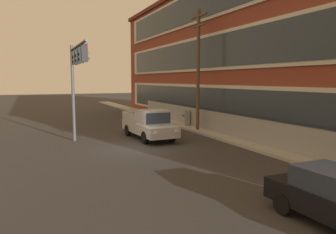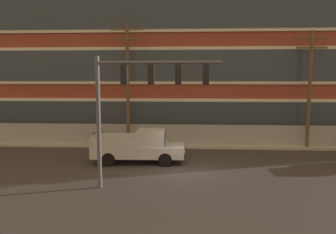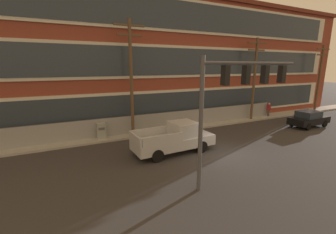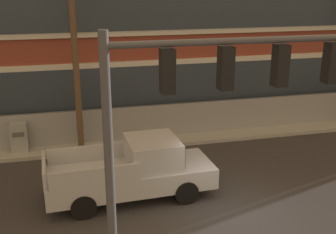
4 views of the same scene
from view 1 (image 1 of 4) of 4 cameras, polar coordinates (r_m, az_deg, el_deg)
ground_plane at (r=19.29m, az=-5.23°, el=-5.49°), size 160.00×160.00×0.00m
sidewalk_building_side at (r=22.19m, az=11.31°, el=-3.80°), size 80.00×1.83×0.16m
brick_mill_building at (r=27.05m, az=21.57°, el=10.64°), size 50.38×11.68×12.31m
chain_link_fence at (r=24.39m, az=8.13°, el=-0.95°), size 29.25×0.06×1.69m
traffic_signal_mast at (r=20.20m, az=-15.63°, el=8.07°), size 5.80×0.43×6.20m
pickup_truck_silver at (r=22.22m, az=-3.25°, el=-1.38°), size 5.71×2.29×2.03m
utility_pole_near_corner at (r=25.34m, az=5.28°, el=8.93°), size 2.38×0.26×9.25m
electrical_cabinet at (r=27.85m, az=3.09°, el=-0.30°), size 0.68×0.47×1.41m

